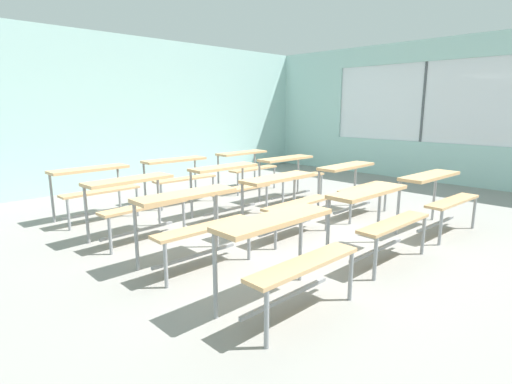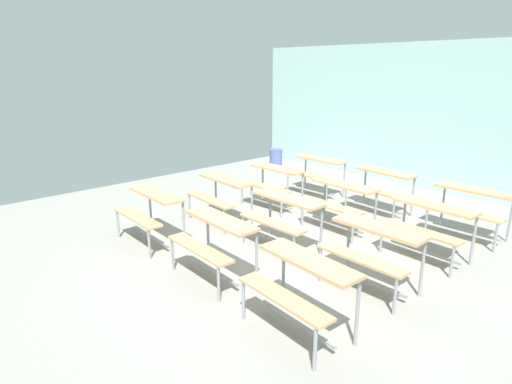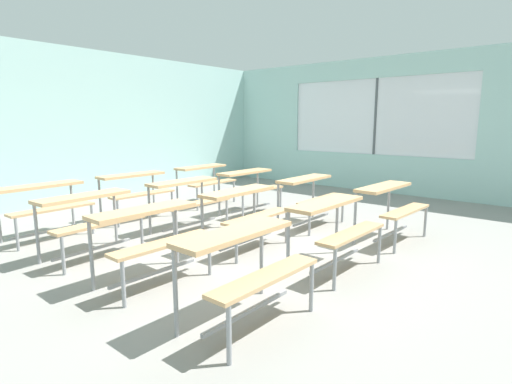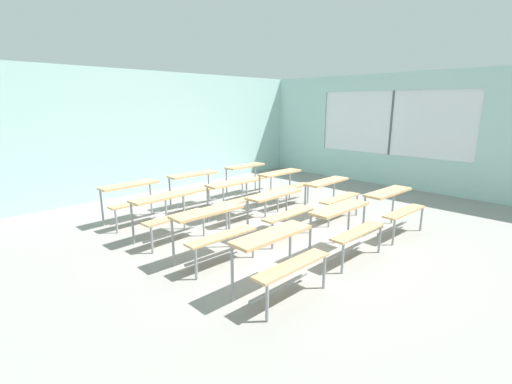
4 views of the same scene
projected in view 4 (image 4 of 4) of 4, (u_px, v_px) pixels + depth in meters
ground at (281, 235)px, 6.24m from camera, size 10.00×9.00×0.05m
wall_back at (148, 133)px, 8.98m from camera, size 10.00×0.12×3.00m
wall_right at (414, 134)px, 9.21m from camera, size 0.12×9.00×3.00m
desk_bench_r0c0 at (279, 250)px, 4.13m from camera, size 1.11×0.60×0.74m
desk_bench_r0c1 at (346, 220)px, 5.19m from camera, size 1.11×0.61×0.74m
desk_bench_r0c2 at (393, 202)px, 6.14m from camera, size 1.13×0.64×0.74m
desk_bench_r1c0 at (213, 224)px, 5.02m from camera, size 1.11×0.62×0.74m
desk_bench_r1c1 at (279, 204)px, 6.00m from camera, size 1.11×0.61×0.74m
desk_bench_r1c2 at (331, 190)px, 6.99m from camera, size 1.11×0.60×0.74m
desk_bench_r2c0 at (167, 207)px, 5.84m from camera, size 1.13×0.64×0.74m
desk_bench_r2c1 at (236, 192)px, 6.87m from camera, size 1.11×0.60×0.74m
desk_bench_r2c2 at (284, 180)px, 7.89m from camera, size 1.11×0.61×0.74m
desk_bench_r3c0 at (133, 194)px, 6.68m from camera, size 1.11×0.62×0.74m
desk_bench_r3c1 at (196, 182)px, 7.68m from camera, size 1.12×0.63×0.74m
desk_bench_r3c2 at (248, 173)px, 8.73m from camera, size 1.11×0.62×0.74m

